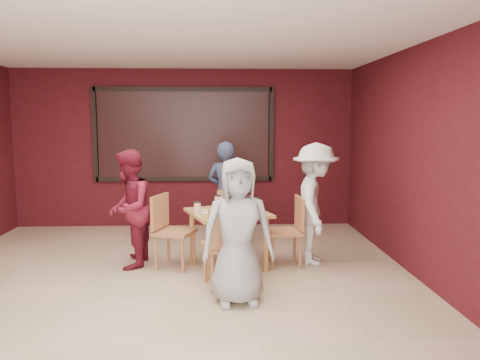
{
  "coord_description": "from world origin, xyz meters",
  "views": [
    {
      "loc": [
        0.62,
        -4.89,
        1.89
      ],
      "look_at": [
        0.89,
        1.02,
        1.14
      ],
      "focal_mm": 35.0,
      "sensor_mm": 36.0,
      "label": 1
    }
  ],
  "objects_px": {
    "diner_front": "(238,232)",
    "diner_left": "(129,209)",
    "chair_front": "(226,242)",
    "chair_back": "(231,217)",
    "dining_table": "(228,218)",
    "chair_right": "(290,227)",
    "diner_back": "(226,194)",
    "chair_left": "(169,227)",
    "diner_right": "(315,204)"
  },
  "relations": [
    {
      "from": "diner_front",
      "to": "diner_left",
      "type": "xyz_separation_m",
      "value": [
        -1.35,
        1.3,
        0.0
      ]
    },
    {
      "from": "chair_front",
      "to": "chair_back",
      "type": "bearing_deg",
      "value": 86.4
    },
    {
      "from": "chair_back",
      "to": "dining_table",
      "type": "bearing_deg",
      "value": -94.96
    },
    {
      "from": "dining_table",
      "to": "chair_right",
      "type": "relative_size",
      "value": 1.3
    },
    {
      "from": "diner_back",
      "to": "dining_table",
      "type": "bearing_deg",
      "value": 109.51
    },
    {
      "from": "chair_left",
      "to": "diner_front",
      "type": "bearing_deg",
      "value": -56.22
    },
    {
      "from": "diner_front",
      "to": "diner_right",
      "type": "bearing_deg",
      "value": 44.97
    },
    {
      "from": "chair_right",
      "to": "diner_back",
      "type": "xyz_separation_m",
      "value": [
        -0.83,
        1.06,
        0.28
      ]
    },
    {
      "from": "chair_right",
      "to": "chair_back",
      "type": "bearing_deg",
      "value": 133.76
    },
    {
      "from": "diner_back",
      "to": "diner_right",
      "type": "relative_size",
      "value": 0.99
    },
    {
      "from": "dining_table",
      "to": "diner_back",
      "type": "bearing_deg",
      "value": 90.47
    },
    {
      "from": "chair_back",
      "to": "diner_front",
      "type": "bearing_deg",
      "value": -89.75
    },
    {
      "from": "chair_back",
      "to": "diner_right",
      "type": "xyz_separation_m",
      "value": [
        1.09,
        -0.69,
        0.31
      ]
    },
    {
      "from": "diner_front",
      "to": "diner_right",
      "type": "relative_size",
      "value": 0.95
    },
    {
      "from": "dining_table",
      "to": "diner_right",
      "type": "height_order",
      "value": "diner_right"
    },
    {
      "from": "chair_front",
      "to": "diner_front",
      "type": "bearing_deg",
      "value": -74.91
    },
    {
      "from": "chair_left",
      "to": "diner_right",
      "type": "bearing_deg",
      "value": 2.7
    },
    {
      "from": "chair_back",
      "to": "chair_left",
      "type": "bearing_deg",
      "value": -136.69
    },
    {
      "from": "diner_front",
      "to": "diner_left",
      "type": "bearing_deg",
      "value": 130.06
    },
    {
      "from": "diner_front",
      "to": "diner_right",
      "type": "distance_m",
      "value": 1.72
    },
    {
      "from": "chair_back",
      "to": "diner_right",
      "type": "distance_m",
      "value": 1.33
    },
    {
      "from": "chair_back",
      "to": "chair_left",
      "type": "distance_m",
      "value": 1.14
    },
    {
      "from": "dining_table",
      "to": "chair_back",
      "type": "xyz_separation_m",
      "value": [
        0.07,
        0.82,
        -0.15
      ]
    },
    {
      "from": "chair_front",
      "to": "chair_left",
      "type": "height_order",
      "value": "chair_front"
    },
    {
      "from": "chair_back",
      "to": "chair_left",
      "type": "relative_size",
      "value": 0.92
    },
    {
      "from": "dining_table",
      "to": "chair_left",
      "type": "height_order",
      "value": "chair_left"
    },
    {
      "from": "chair_back",
      "to": "diner_left",
      "type": "relative_size",
      "value": 0.57
    },
    {
      "from": "diner_front",
      "to": "diner_left",
      "type": "distance_m",
      "value": 1.88
    },
    {
      "from": "diner_left",
      "to": "diner_right",
      "type": "xyz_separation_m",
      "value": [
        2.44,
        0.05,
        0.04
      ]
    },
    {
      "from": "dining_table",
      "to": "chair_front",
      "type": "distance_m",
      "value": 0.81
    },
    {
      "from": "chair_front",
      "to": "dining_table",
      "type": "bearing_deg",
      "value": 87.79
    },
    {
      "from": "chair_front",
      "to": "diner_right",
      "type": "bearing_deg",
      "value": 38.0
    },
    {
      "from": "dining_table",
      "to": "diner_left",
      "type": "bearing_deg",
      "value": 176.42
    },
    {
      "from": "chair_left",
      "to": "diner_left",
      "type": "bearing_deg",
      "value": 175.09
    },
    {
      "from": "chair_left",
      "to": "diner_back",
      "type": "xyz_separation_m",
      "value": [
        0.75,
        1.06,
        0.26
      ]
    },
    {
      "from": "chair_front",
      "to": "diner_front",
      "type": "relative_size",
      "value": 0.63
    },
    {
      "from": "chair_left",
      "to": "dining_table",
      "type": "bearing_deg",
      "value": -2.67
    },
    {
      "from": "chair_back",
      "to": "diner_back",
      "type": "bearing_deg",
      "value": 105.9
    },
    {
      "from": "chair_front",
      "to": "chair_back",
      "type": "distance_m",
      "value": 1.63
    },
    {
      "from": "chair_back",
      "to": "diner_left",
      "type": "bearing_deg",
      "value": -151.3
    },
    {
      "from": "diner_left",
      "to": "diner_right",
      "type": "relative_size",
      "value": 0.95
    },
    {
      "from": "dining_table",
      "to": "diner_front",
      "type": "relative_size",
      "value": 0.78
    },
    {
      "from": "chair_right",
      "to": "chair_front",
      "type": "bearing_deg",
      "value": -135.13
    },
    {
      "from": "chair_front",
      "to": "chair_right",
      "type": "height_order",
      "value": "chair_front"
    },
    {
      "from": "chair_back",
      "to": "diner_front",
      "type": "relative_size",
      "value": 0.57
    },
    {
      "from": "dining_table",
      "to": "chair_back",
      "type": "distance_m",
      "value": 0.83
    },
    {
      "from": "dining_table",
      "to": "chair_right",
      "type": "xyz_separation_m",
      "value": [
        0.82,
        0.04,
        -0.13
      ]
    },
    {
      "from": "diner_front",
      "to": "dining_table",
      "type": "bearing_deg",
      "value": 87.56
    },
    {
      "from": "diner_front",
      "to": "diner_back",
      "type": "height_order",
      "value": "diner_back"
    },
    {
      "from": "diner_back",
      "to": "diner_right",
      "type": "height_order",
      "value": "diner_right"
    }
  ]
}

